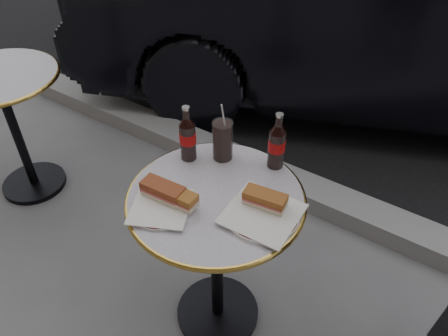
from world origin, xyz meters
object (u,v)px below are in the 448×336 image
Objects in this scene: cola_bottle_left at (187,133)px; plate_left at (161,208)px; cola_bottle_right at (277,141)px; parked_car at (413,2)px; bistro_table at (217,263)px; cola_glass at (223,140)px; plate_right at (262,215)px.

plate_left is at bearing -71.44° from cola_bottle_left.
parked_car reaches higher than cola_bottle_right.
bistro_table is 0.53m from cola_bottle_left.
parked_car is (0.13, 2.08, -0.07)m from cola_glass.
cola_bottle_right is at bearing 63.89° from plate_left.
bistro_table is 0.49m from cola_glass.
cola_glass reaches higher than plate_left.
parked_car is (-0.06, 2.02, -0.11)m from cola_bottle_right.
cola_bottle_right is (0.20, 0.41, 0.11)m from plate_left.
cola_bottle_right is (0.09, 0.25, 0.48)m from bistro_table.
parked_car is (-0.15, 2.27, -0.00)m from plate_right.
cola_bottle_right reaches higher than plate_right.
plate_right is 1.07× the size of cola_bottle_left.
cola_bottle_right reaches higher than cola_bottle_left.
cola_bottle_left is 0.32m from cola_bottle_right.
cola_bottle_right is at bearing 19.73° from cola_glass.
cola_glass is (0.10, 0.07, -0.03)m from cola_bottle_left.
plate_right is 1.52× the size of cola_glass.
plate_right is at bearing 161.25° from parked_car.
cola_bottle_left is 0.05× the size of parked_car.
bistro_table is 3.25× the size of cola_bottle_right.
plate_right is (0.18, 0.00, 0.37)m from bistro_table.
cola_bottle_right is at bearing 110.08° from plate_right.
bistro_table is 3.06× the size of plate_right.
cola_bottle_left is at bearing -154.35° from cola_bottle_right.
bistro_table is at bearing 156.67° from parked_car.
cola_glass is (-0.28, 0.19, 0.07)m from plate_right.
plate_left is 0.47m from cola_bottle_right.
cola_bottle_right is 0.05× the size of parked_car.
cola_bottle_right is at bearing 25.65° from cola_bottle_left.
parked_car reaches higher than plate_left.
plate_right is at bearing -16.34° from cola_bottle_left.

